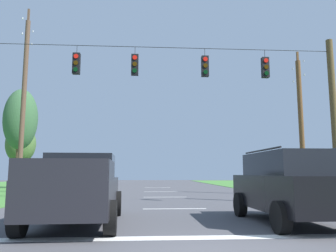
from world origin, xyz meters
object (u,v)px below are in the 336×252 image
pickup_truck (79,189)px  tree_roadside_right (21,145)px  tree_roadside_far_right (21,120)px  utility_pole_mid_right (301,123)px  suv_black (290,185)px  utility_pole_near_left (24,101)px  overhead_signal_span (166,108)px  distant_car_crossing_white (69,180)px

pickup_truck → tree_roadside_right: 24.19m
tree_roadside_far_right → utility_pole_mid_right: bearing=-13.6°
suv_black → utility_pole_mid_right: utility_pole_mid_right is taller
utility_pole_near_left → tree_roadside_far_right: 5.47m
pickup_truck → overhead_signal_span: bearing=60.9°
utility_pole_mid_right → tree_roadside_right: size_ratio=1.62×
pickup_truck → utility_pole_mid_right: bearing=43.3°
suv_black → utility_pole_near_left: bearing=136.0°
overhead_signal_span → distant_car_crossing_white: size_ratio=3.67×
pickup_truck → tree_roadside_far_right: (-7.43, 15.80, 4.32)m
utility_pole_near_left → tree_roadside_right: (-4.06, 11.31, -1.74)m
distant_car_crossing_white → utility_pole_near_left: (-0.48, -10.92, 4.91)m
pickup_truck → utility_pole_mid_right: size_ratio=0.59×
overhead_signal_span → tree_roadside_right: size_ratio=2.74×
utility_pole_mid_right → utility_pole_near_left: utility_pole_near_left is taller
tree_roadside_right → overhead_signal_span: bearing=-54.2°
pickup_truck → tree_roadside_far_right: 17.99m
tree_roadside_right → utility_pole_near_left: bearing=-70.3°
suv_black → utility_pole_mid_right: bearing=62.9°
distant_car_crossing_white → tree_roadside_right: 5.55m
pickup_truck → tree_roadside_far_right: bearing=115.2°
distant_car_crossing_white → utility_pole_mid_right: 20.19m
utility_pole_near_left → distant_car_crossing_white: bearing=87.5°
utility_pole_near_left → overhead_signal_span: bearing=-34.9°
distant_car_crossing_white → tree_roadside_right: (-4.54, 0.40, 3.17)m
distant_car_crossing_white → utility_pole_near_left: size_ratio=0.37×
suv_black → tree_roadside_far_right: (-13.39, 16.12, 4.22)m
suv_black → tree_roadside_right: 27.35m
suv_black → distant_car_crossing_white: size_ratio=1.12×
pickup_truck → utility_pole_mid_right: 16.64m
pickup_truck → utility_pole_mid_right: utility_pole_mid_right is taller
suv_black → tree_roadside_right: size_ratio=0.84×
overhead_signal_span → distant_car_crossing_white: bearing=114.9°
utility_pole_near_left → tree_roadside_right: size_ratio=2.00×
tree_roadside_far_right → pickup_truck: bearing=-64.8°
overhead_signal_span → utility_pole_mid_right: 10.97m
overhead_signal_span → utility_pole_mid_right: size_ratio=1.70×
suv_black → utility_pole_near_left: (-11.44, 11.03, 4.64)m
tree_roadside_right → tree_roadside_far_right: size_ratio=0.76×
distant_car_crossing_white → tree_roadside_far_right: 7.75m
pickup_truck → suv_black: bearing=-3.1°
tree_roadside_right → tree_roadside_far_right: 6.70m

